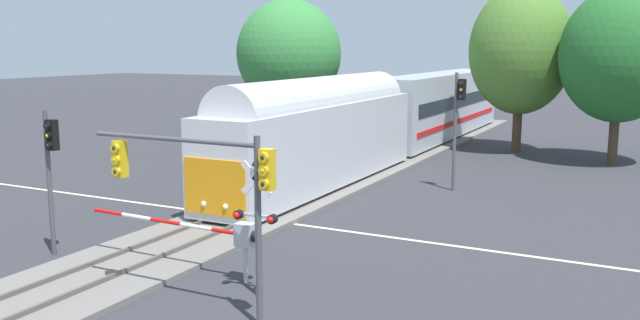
% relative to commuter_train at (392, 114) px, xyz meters
% --- Properties ---
extents(ground_plane, '(220.00, 220.00, 0.00)m').
position_rel_commuter_train_xyz_m(ground_plane, '(-0.00, -16.20, -2.79)').
color(ground_plane, '#333338').
extents(road_centre_stripe, '(44.00, 0.20, 0.01)m').
position_rel_commuter_train_xyz_m(road_centre_stripe, '(-0.00, -16.20, -2.78)').
color(road_centre_stripe, beige).
rests_on(road_centre_stripe, ground).
extents(railway_track, '(4.40, 80.00, 0.32)m').
position_rel_commuter_train_xyz_m(railway_track, '(-0.00, -16.20, -2.69)').
color(railway_track, slate).
rests_on(railway_track, ground).
extents(commuter_train, '(3.04, 39.82, 5.16)m').
position_rel_commuter_train_xyz_m(commuter_train, '(0.00, 0.00, 0.00)').
color(commuter_train, silver).
rests_on(commuter_train, railway_track).
extents(crossing_gate_near, '(6.53, 0.40, 1.80)m').
position_rel_commuter_train_xyz_m(crossing_gate_near, '(3.30, -22.60, -1.38)').
color(crossing_gate_near, '#B7B7BC').
rests_on(crossing_gate_near, ground).
extents(crossing_signal_mast, '(1.36, 0.44, 3.94)m').
position_rel_commuter_train_xyz_m(crossing_signal_mast, '(5.01, -23.37, -0.38)').
color(crossing_signal_mast, '#B2B2B7').
rests_on(crossing_signal_mast, ground).
extents(traffic_signal_median, '(0.53, 0.38, 4.88)m').
position_rel_commuter_train_xyz_m(traffic_signal_median, '(-2.97, -23.32, 0.49)').
color(traffic_signal_median, '#4C4C51').
rests_on(traffic_signal_median, ground).
extents(traffic_signal_near_right, '(5.61, 0.38, 4.82)m').
position_rel_commuter_train_xyz_m(traffic_signal_near_right, '(4.58, -25.13, 0.86)').
color(traffic_signal_near_right, '#4C4C51').
rests_on(traffic_signal_near_right, ground).
extents(traffic_signal_far_side, '(0.53, 0.38, 5.70)m').
position_rel_commuter_train_xyz_m(traffic_signal_far_side, '(6.12, -7.24, 1.03)').
color(traffic_signal_far_side, '#4C4C51').
rests_on(traffic_signal_far_side, ground).
extents(oak_far_right, '(6.78, 6.78, 10.36)m').
position_rel_commuter_train_xyz_m(oak_far_right, '(12.32, 4.36, 3.62)').
color(oak_far_right, '#4C3828').
rests_on(oak_far_right, ground).
extents(oak_behind_train, '(7.19, 7.19, 10.10)m').
position_rel_commuter_train_xyz_m(oak_behind_train, '(-8.40, 2.02, 3.61)').
color(oak_behind_train, '#4C3828').
rests_on(oak_behind_train, ground).
extents(elm_centre_background, '(6.62, 6.62, 10.79)m').
position_rel_commuter_train_xyz_m(elm_centre_background, '(6.32, 6.52, 3.84)').
color(elm_centre_background, '#4C3828').
rests_on(elm_centre_background, ground).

